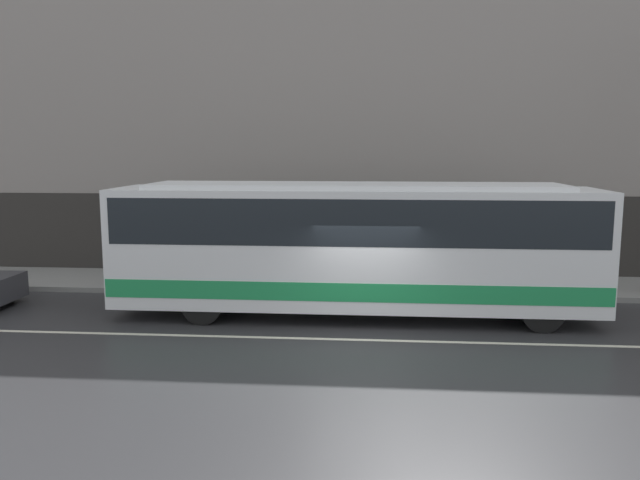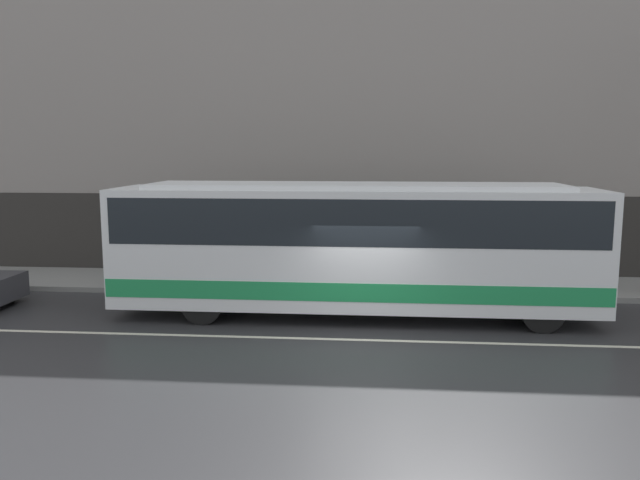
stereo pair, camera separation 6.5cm
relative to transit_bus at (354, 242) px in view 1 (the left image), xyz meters
The scene contains 5 objects.
ground_plane 2.84m from the transit_bus, 81.48° to the right, with size 60.00×60.00×0.00m, color #2D2D30.
sidewalk 3.93m from the transit_bus, 84.89° to the left, with size 60.00×3.04×0.15m.
building_facade 6.16m from the transit_bus, 86.55° to the left, with size 60.00×0.35×11.07m.
lane_stripe 2.84m from the transit_bus, 81.48° to the right, with size 54.00×0.14×0.01m.
transit_bus is the anchor object (origin of this frame).
Camera 1 is at (0.13, -13.63, 4.29)m, focal length 35.00 mm.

